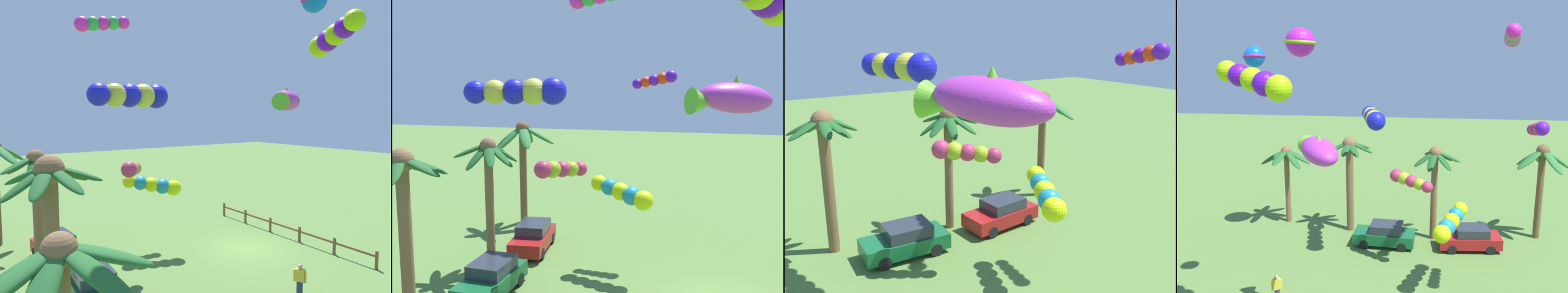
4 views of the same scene
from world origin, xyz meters
TOP-DOWN VIEW (x-y plane):
  - palm_tree_0 at (9.14, 12.03)m, footprint 3.93×3.93m
  - palm_tree_1 at (-3.61, 11.81)m, footprint 3.32×3.33m
  - palm_tree_2 at (2.17, 11.05)m, footprint 3.19×3.18m
  - parked_car_0 at (-0.95, 9.61)m, footprint 3.99×1.92m
  - parked_car_1 at (4.51, 9.71)m, footprint 4.04×2.05m
  - kite_tube_0 at (-1.55, 7.92)m, footprint 1.73×3.87m
  - kite_tube_1 at (2.89, 4.56)m, footprint 1.91×3.17m
  - kite_tube_3 at (6.60, 3.49)m, footprint 0.64×2.35m
  - kite_fish_6 at (-2.92, 0.13)m, footprint 2.62×3.18m
  - kite_tube_8 at (0.66, 6.99)m, footprint 2.49×1.87m

SIDE VIEW (x-z plane):
  - parked_car_0 at x=-0.95m, z-range 0.00..1.51m
  - parked_car_1 at x=4.51m, z-range 0.00..1.51m
  - kite_tube_1 at x=2.89m, z-range 3.22..4.54m
  - palm_tree_2 at x=2.17m, z-range 1.52..7.92m
  - palm_tree_0 at x=9.14m, z-range 1.59..8.09m
  - palm_tree_1 at x=-3.61m, z-range 1.49..8.22m
  - kite_tube_8 at x=0.66m, z-range 4.85..5.80m
  - kite_fish_6 at x=-2.92m, z-range 8.01..9.34m
  - kite_tube_0 at x=-1.55m, z-range 8.23..9.29m
  - kite_tube_3 at x=6.60m, z-range 8.63..9.61m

